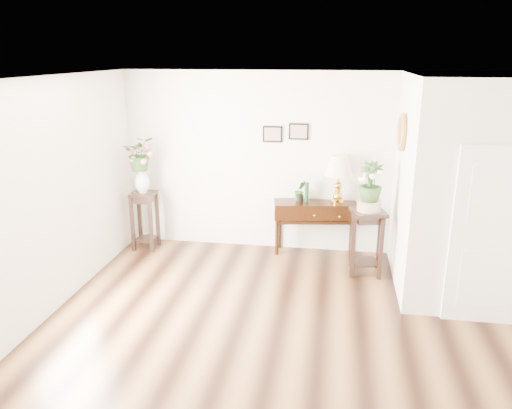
% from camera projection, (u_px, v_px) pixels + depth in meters
% --- Properties ---
extents(floor, '(6.00, 5.50, 0.02)m').
position_uv_depth(floor, '(297.00, 341.00, 5.50)').
color(floor, brown).
rests_on(floor, ground).
extents(ceiling, '(6.00, 5.50, 0.02)m').
position_uv_depth(ceiling, '(305.00, 80.00, 4.68)').
color(ceiling, white).
rests_on(ceiling, ground).
extents(wall_back, '(6.00, 0.02, 2.80)m').
position_uv_depth(wall_back, '(314.00, 164.00, 7.69)').
color(wall_back, silver).
rests_on(wall_back, ground).
extents(wall_front, '(6.00, 0.02, 2.80)m').
position_uv_depth(wall_front, '(259.00, 396.00, 2.50)').
color(wall_front, silver).
rests_on(wall_front, ground).
extents(wall_left, '(0.02, 5.50, 2.80)m').
position_uv_depth(wall_left, '(32.00, 207.00, 5.55)').
color(wall_left, silver).
rests_on(wall_left, ground).
extents(partition, '(1.80, 1.95, 2.80)m').
position_uv_depth(partition, '(473.00, 186.00, 6.45)').
color(partition, silver).
rests_on(partition, floor).
extents(door, '(0.90, 0.05, 2.10)m').
position_uv_depth(door, '(492.00, 238.00, 5.60)').
color(door, white).
rests_on(door, floor).
extents(art_print_left, '(0.30, 0.02, 0.25)m').
position_uv_depth(art_print_left, '(273.00, 134.00, 7.64)').
color(art_print_left, black).
rests_on(art_print_left, wall_back).
extents(art_print_right, '(0.30, 0.02, 0.25)m').
position_uv_depth(art_print_right, '(299.00, 132.00, 7.56)').
color(art_print_right, black).
rests_on(art_print_right, wall_back).
extents(wall_ornament, '(0.07, 0.51, 0.51)m').
position_uv_depth(wall_ornament, '(402.00, 132.00, 6.52)').
color(wall_ornament, '#C17F43').
rests_on(wall_ornament, partition).
extents(console_table, '(1.32, 0.61, 0.84)m').
position_uv_depth(console_table, '(315.00, 228.00, 7.80)').
color(console_table, black).
rests_on(console_table, floor).
extents(table_lamp, '(0.55, 0.55, 0.74)m').
position_uv_depth(table_lamp, '(338.00, 181.00, 7.52)').
color(table_lamp, gold).
rests_on(table_lamp, console_table).
extents(green_vase, '(0.08, 0.08, 0.31)m').
position_uv_depth(green_vase, '(307.00, 191.00, 7.65)').
color(green_vase, '#103E1D').
rests_on(green_vase, console_table).
extents(potted_plant, '(0.21, 0.19, 0.31)m').
position_uv_depth(potted_plant, '(300.00, 192.00, 7.67)').
color(potted_plant, '#27491C').
rests_on(potted_plant, console_table).
extents(plant_stand_a, '(0.37, 0.37, 0.94)m').
position_uv_depth(plant_stand_a, '(145.00, 220.00, 7.99)').
color(plant_stand_a, black).
rests_on(plant_stand_a, floor).
extents(porcelain_vase, '(0.28, 0.28, 0.40)m').
position_uv_depth(porcelain_vase, '(142.00, 178.00, 7.79)').
color(porcelain_vase, white).
rests_on(porcelain_vase, plant_stand_a).
extents(lily_arrangement, '(0.60, 0.56, 0.54)m').
position_uv_depth(lily_arrangement, '(140.00, 150.00, 7.66)').
color(lily_arrangement, '#27491C').
rests_on(lily_arrangement, porcelain_vase).
extents(plant_stand_b, '(0.54, 0.54, 0.94)m').
position_uv_depth(plant_stand_b, '(366.00, 242.00, 7.08)').
color(plant_stand_b, black).
rests_on(plant_stand_b, floor).
extents(ceramic_bowl, '(0.40, 0.40, 0.15)m').
position_uv_depth(ceramic_bowl, '(369.00, 205.00, 6.92)').
color(ceramic_bowl, '#B5A48E').
rests_on(ceramic_bowl, plant_stand_b).
extents(narcissus, '(0.36, 0.36, 0.57)m').
position_uv_depth(narcissus, '(371.00, 183.00, 6.83)').
color(narcissus, '#27491C').
rests_on(narcissus, ceramic_bowl).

